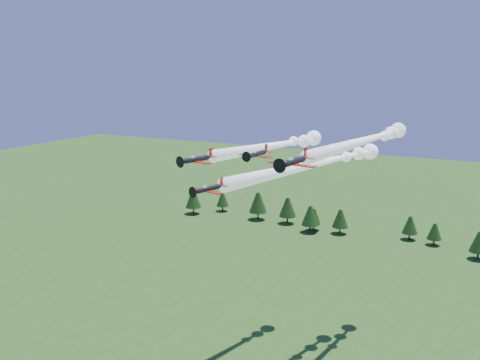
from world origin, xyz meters
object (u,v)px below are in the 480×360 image
at_px(plane_slot, 257,154).
at_px(plane_lead, 320,163).
at_px(plane_right, 367,140).
at_px(plane_left, 277,145).

bearing_deg(plane_slot, plane_lead, 62.90).
bearing_deg(plane_lead, plane_slot, -107.65).
bearing_deg(plane_slot, plane_right, 59.43).
distance_m(plane_lead, plane_right, 12.00).
relative_size(plane_left, plane_right, 0.74).
bearing_deg(plane_right, plane_left, -163.04).
distance_m(plane_left, plane_slot, 18.56).
height_order(plane_lead, plane_slot, plane_slot).
xyz_separation_m(plane_right, plane_slot, (-15.93, -21.20, -1.11)).
height_order(plane_lead, plane_right, plane_right).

